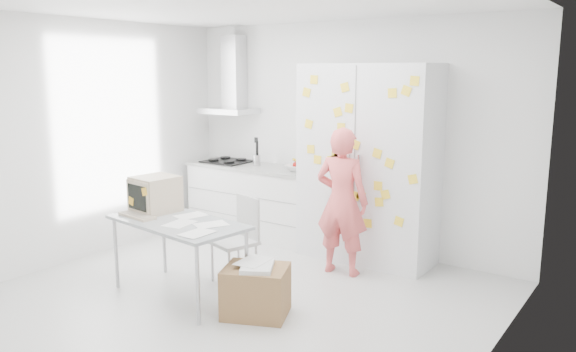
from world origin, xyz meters
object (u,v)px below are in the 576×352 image
Objects in this scene: desk at (163,206)px; cardboard_box at (256,290)px; chair at (239,234)px; person at (342,202)px.

desk is 1.29m from cardboard_box.
cardboard_box is at bearing 7.18° from desk.
cardboard_box is (0.64, -0.55, -0.27)m from chair.
desk is at bearing 40.27° from person.
chair is (0.50, 0.56, -0.34)m from desk.
cardboard_box is (-0.09, -1.35, -0.55)m from person.
chair is (-0.73, -0.79, -0.28)m from person.
desk is at bearing -115.26° from chair.
cardboard_box is at bearing -24.31° from chair.
desk is 1.66× the size of chair.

